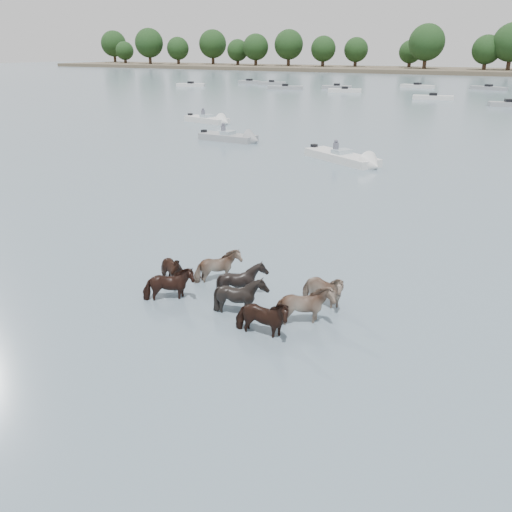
% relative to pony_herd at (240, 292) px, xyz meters
% --- Properties ---
extents(ground, '(400.00, 400.00, 0.00)m').
position_rel_pony_herd_xyz_m(ground, '(-1.72, -1.71, -0.41)').
color(ground, slate).
rests_on(ground, ground).
extents(shoreline, '(160.00, 30.00, 1.00)m').
position_rel_pony_herd_xyz_m(shoreline, '(-71.72, 148.29, 0.09)').
color(shoreline, '#4C4233').
rests_on(shoreline, ground).
extents(pony_herd, '(6.16, 3.45, 1.31)m').
position_rel_pony_herd_xyz_m(pony_herd, '(0.00, 0.00, 0.00)').
color(pony_herd, black).
rests_on(pony_herd, ground).
extents(motorboat_a, '(5.14, 1.82, 1.92)m').
position_rel_pony_herd_xyz_m(motorboat_a, '(-13.85, 23.60, -0.18)').
color(motorboat_a, gray).
rests_on(motorboat_a, ground).
extents(motorboat_b, '(6.00, 4.35, 1.92)m').
position_rel_pony_herd_xyz_m(motorboat_b, '(-3.63, 19.91, -0.18)').
color(motorboat_b, silver).
rests_on(motorboat_b, ground).
extents(motorboat_f, '(5.40, 2.80, 1.92)m').
position_rel_pony_herd_xyz_m(motorboat_f, '(-21.01, 31.48, -0.18)').
color(motorboat_f, silver).
rests_on(motorboat_f, ground).
extents(distant_flotilla, '(103.18, 30.15, 0.93)m').
position_rel_pony_herd_xyz_m(distant_flotilla, '(-2.77, 74.29, -0.15)').
color(distant_flotilla, silver).
rests_on(distant_flotilla, ground).
extents(treeline, '(148.67, 20.19, 12.55)m').
position_rel_pony_herd_xyz_m(treeline, '(-73.20, 148.39, 6.49)').
color(treeline, '#382619').
rests_on(treeline, ground).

